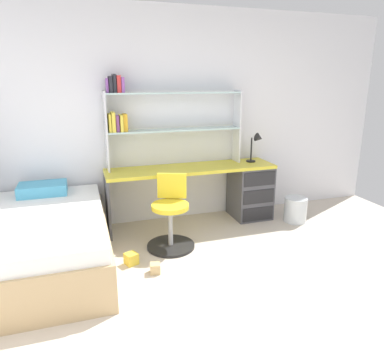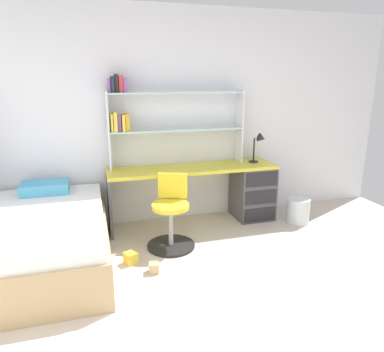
# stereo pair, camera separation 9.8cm
# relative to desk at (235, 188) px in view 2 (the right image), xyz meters

# --- Properties ---
(room_shell) EXTENTS (5.65, 6.14, 2.62)m
(room_shell) POSITION_rel_desk_xyz_m (-1.81, -1.05, 0.89)
(room_shell) COLOR silver
(room_shell) RESTS_ON ground_plane
(desk) EXTENTS (2.09, 0.51, 0.74)m
(desk) POSITION_rel_desk_xyz_m (0.00, 0.00, 0.00)
(desk) COLOR gold
(desk) RESTS_ON ground_plane
(bookshelf_hutch) EXTENTS (1.66, 0.22, 1.09)m
(bookshelf_hutch) POSITION_rel_desk_xyz_m (-0.95, 0.14, 0.95)
(bookshelf_hutch) COLOR silver
(bookshelf_hutch) RESTS_ON desk
(desk_lamp) EXTENTS (0.20, 0.17, 0.38)m
(desk_lamp) POSITION_rel_desk_xyz_m (0.32, 0.01, 0.57)
(desk_lamp) COLOR black
(desk_lamp) RESTS_ON desk
(swivel_chair) EXTENTS (0.52, 0.52, 0.79)m
(swivel_chair) POSITION_rel_desk_xyz_m (-0.98, -0.54, -0.11)
(swivel_chair) COLOR black
(swivel_chair) RESTS_ON ground_plane
(bed_platform) EXTENTS (1.23, 1.81, 0.68)m
(bed_platform) POSITION_rel_desk_xyz_m (-2.27, -0.64, -0.14)
(bed_platform) COLOR tan
(bed_platform) RESTS_ON ground_plane
(waste_bin) EXTENTS (0.29, 0.29, 0.32)m
(waste_bin) POSITION_rel_desk_xyz_m (0.72, -0.35, -0.26)
(waste_bin) COLOR silver
(waste_bin) RESTS_ON ground_plane
(toy_block_yellow_0) EXTENTS (0.15, 0.15, 0.11)m
(toy_block_yellow_0) POSITION_rel_desk_xyz_m (-1.45, -0.81, -0.36)
(toy_block_yellow_0) COLOR gold
(toy_block_yellow_0) RESTS_ON ground_plane
(toy_block_natural_2) EXTENTS (0.11, 0.11, 0.09)m
(toy_block_natural_2) POSITION_rel_desk_xyz_m (-1.26, -1.04, -0.37)
(toy_block_natural_2) COLOR tan
(toy_block_natural_2) RESTS_ON ground_plane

